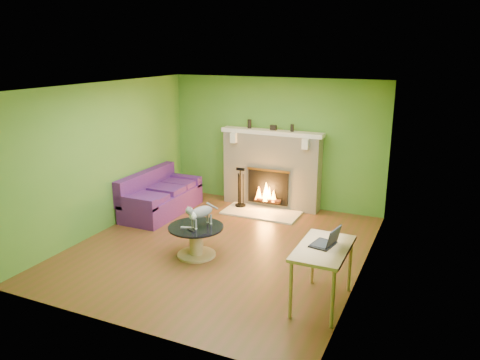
# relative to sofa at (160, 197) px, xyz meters

# --- Properties ---
(floor) EXTENTS (5.00, 5.00, 0.00)m
(floor) POSITION_rel_sofa_xyz_m (1.86, -1.02, -0.31)
(floor) COLOR brown
(floor) RESTS_ON ground
(ceiling) EXTENTS (5.00, 5.00, 0.00)m
(ceiling) POSITION_rel_sofa_xyz_m (1.86, -1.02, 2.29)
(ceiling) COLOR white
(ceiling) RESTS_ON wall_back
(wall_back) EXTENTS (5.00, 0.00, 5.00)m
(wall_back) POSITION_rel_sofa_xyz_m (1.86, 1.48, 0.99)
(wall_back) COLOR #47852B
(wall_back) RESTS_ON floor
(wall_front) EXTENTS (5.00, 0.00, 5.00)m
(wall_front) POSITION_rel_sofa_xyz_m (1.86, -3.52, 0.99)
(wall_front) COLOR #47852B
(wall_front) RESTS_ON floor
(wall_left) EXTENTS (0.00, 5.00, 5.00)m
(wall_left) POSITION_rel_sofa_xyz_m (-0.39, -1.02, 0.99)
(wall_left) COLOR #47852B
(wall_left) RESTS_ON floor
(wall_right) EXTENTS (0.00, 5.00, 5.00)m
(wall_right) POSITION_rel_sofa_xyz_m (4.11, -1.02, 0.99)
(wall_right) COLOR #47852B
(wall_right) RESTS_ON floor
(window_frame) EXTENTS (0.00, 1.20, 1.20)m
(window_frame) POSITION_rel_sofa_xyz_m (4.10, -1.92, 1.24)
(window_frame) COLOR silver
(window_frame) RESTS_ON wall_right
(window_pane) EXTENTS (0.00, 1.06, 1.06)m
(window_pane) POSITION_rel_sofa_xyz_m (4.09, -1.92, 1.24)
(window_pane) COLOR white
(window_pane) RESTS_ON wall_right
(fireplace) EXTENTS (2.10, 0.46, 1.58)m
(fireplace) POSITION_rel_sofa_xyz_m (1.86, 1.29, 0.46)
(fireplace) COLOR beige
(fireplace) RESTS_ON floor
(hearth) EXTENTS (1.50, 0.75, 0.03)m
(hearth) POSITION_rel_sofa_xyz_m (1.86, 0.78, -0.30)
(hearth) COLOR beige
(hearth) RESTS_ON floor
(mantel) EXTENTS (2.10, 0.28, 0.08)m
(mantel) POSITION_rel_sofa_xyz_m (1.86, 1.27, 1.23)
(mantel) COLOR silver
(mantel) RESTS_ON fireplace
(sofa) EXTENTS (0.86, 1.81, 0.81)m
(sofa) POSITION_rel_sofa_xyz_m (0.00, 0.00, 0.00)
(sofa) COLOR #431758
(sofa) RESTS_ON floor
(coffee_table) EXTENTS (0.86, 0.86, 0.49)m
(coffee_table) POSITION_rel_sofa_xyz_m (1.65, -1.46, -0.03)
(coffee_table) COLOR tan
(coffee_table) RESTS_ON floor
(desk) EXTENTS (0.61, 1.06, 0.78)m
(desk) POSITION_rel_sofa_xyz_m (3.81, -2.05, 0.37)
(desk) COLOR tan
(desk) RESTS_ON floor
(cat) EXTENTS (0.42, 0.65, 0.38)m
(cat) POSITION_rel_sofa_xyz_m (1.73, -1.41, 0.36)
(cat) COLOR slate
(cat) RESTS_ON coffee_table
(remote_silver) EXTENTS (0.18, 0.09, 0.02)m
(remote_silver) POSITION_rel_sofa_xyz_m (1.55, -1.58, 0.18)
(remote_silver) COLOR gray
(remote_silver) RESTS_ON coffee_table
(remote_black) EXTENTS (0.16, 0.11, 0.02)m
(remote_black) POSITION_rel_sofa_xyz_m (1.67, -1.64, 0.18)
(remote_black) COLOR black
(remote_black) RESTS_ON coffee_table
(laptop) EXTENTS (0.35, 0.38, 0.25)m
(laptop) POSITION_rel_sofa_xyz_m (3.79, -2.00, 0.59)
(laptop) COLOR black
(laptop) RESTS_ON desk
(fire_tools) EXTENTS (0.22, 0.22, 0.81)m
(fire_tools) POSITION_rel_sofa_xyz_m (1.33, 0.93, 0.12)
(fire_tools) COLOR black
(fire_tools) RESTS_ON hearth
(mantel_vase_left) EXTENTS (0.08, 0.08, 0.18)m
(mantel_vase_left) POSITION_rel_sofa_xyz_m (1.36, 1.30, 1.36)
(mantel_vase_left) COLOR black
(mantel_vase_left) RESTS_ON mantel
(mantel_vase_right) EXTENTS (0.07, 0.07, 0.14)m
(mantel_vase_right) POSITION_rel_sofa_xyz_m (2.27, 1.30, 1.34)
(mantel_vase_right) COLOR black
(mantel_vase_right) RESTS_ON mantel
(mantel_box) EXTENTS (0.12, 0.08, 0.10)m
(mantel_box) POSITION_rel_sofa_xyz_m (1.88, 1.30, 1.32)
(mantel_box) COLOR black
(mantel_box) RESTS_ON mantel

